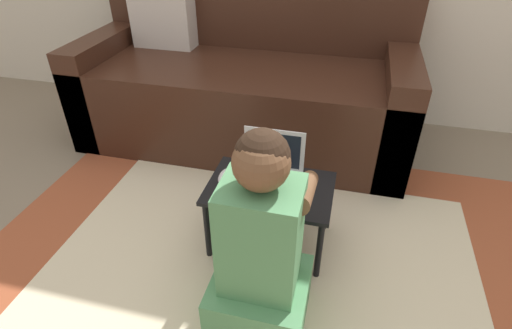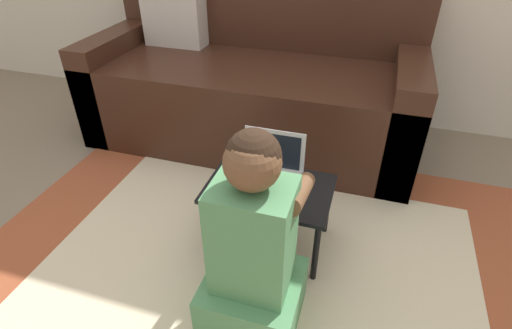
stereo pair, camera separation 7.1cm
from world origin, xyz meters
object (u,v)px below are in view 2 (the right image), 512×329
Objects in this scene: couch at (253,88)px; person_seated at (253,252)px; laptop_desk at (269,195)px; computer_mouse at (226,176)px; laptop at (269,176)px.

couch is 1.29m from person_seated.
laptop_desk is 4.55× the size of computer_mouse.
laptop_desk is (0.34, -0.88, -0.05)m from couch.
computer_mouse is at bearing -168.72° from laptop.
couch reaches higher than computer_mouse.
person_seated is (0.39, -1.23, 0.01)m from couch.
computer_mouse reaches higher than laptop_desk.
laptop is 0.39m from person_seated.
person_seated is at bearing -81.76° from laptop.
person_seated is (0.06, -0.38, -0.02)m from laptop.
laptop_desk is at bearing -75.12° from laptop.
person_seated reaches higher than laptop.
laptop_desk is at bearing 97.74° from person_seated.
couch is 0.92m from laptop.
couch is 3.74× the size of laptop_desk.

